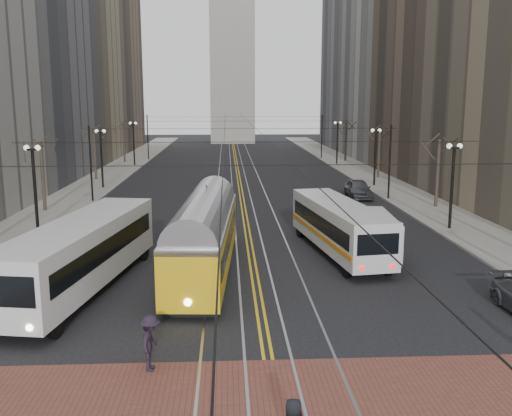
{
  "coord_description": "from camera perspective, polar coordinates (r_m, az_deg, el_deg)",
  "views": [
    {
      "loc": [
        -1.35,
        -18.95,
        8.65
      ],
      "look_at": [
        0.2,
        10.93,
        3.0
      ],
      "focal_mm": 40.0,
      "sensor_mm": 36.0,
      "label": 1
    }
  ],
  "objects": [
    {
      "name": "trolley_wires",
      "position": [
        54.02,
        -1.53,
        5.51
      ],
      "size": [
        25.96,
        120.0,
        6.6
      ],
      "color": "black",
      "rests_on": "ground"
    },
    {
      "name": "sidewalk_left",
      "position": [
        65.95,
        -14.91,
        2.86
      ],
      "size": [
        5.0,
        140.0,
        0.15
      ],
      "primitive_type": "cube",
      "color": "gray",
      "rests_on": "ground"
    },
    {
      "name": "lamp_posts",
      "position": [
        48.08,
        -1.34,
        3.7
      ],
      "size": [
        27.6,
        57.2,
        5.6
      ],
      "color": "black",
      "rests_on": "ground"
    },
    {
      "name": "sidewalk_right",
      "position": [
        66.56,
        11.29,
        3.09
      ],
      "size": [
        5.0,
        140.0,
        0.15
      ],
      "primitive_type": "cube",
      "color": "gray",
      "rests_on": "ground"
    },
    {
      "name": "building_right_far",
      "position": [
        108.93,
        11.81,
        16.46
      ],
      "size": [
        16.0,
        20.0,
        40.0
      ],
      "primitive_type": "cube",
      "color": "slate",
      "rests_on": "ground"
    },
    {
      "name": "cargo_van",
      "position": [
        32.0,
        11.51,
        -2.92
      ],
      "size": [
        2.56,
        5.75,
        2.48
      ],
      "primitive_type": "cube",
      "rotation": [
        0.0,
        0.0,
        -0.07
      ],
      "color": "silver",
      "rests_on": "ground"
    },
    {
      "name": "rear_bus",
      "position": [
        32.82,
        8.27,
        -2.06
      ],
      "size": [
        3.98,
        11.47,
        2.93
      ],
      "primitive_type": "cube",
      "rotation": [
        0.0,
        0.0,
        0.14
      ],
      "color": "silver",
      "rests_on": "ground"
    },
    {
      "name": "crosswalk_band",
      "position": [
        17.33,
        2.02,
        -19.25
      ],
      "size": [
        25.0,
        6.0,
        0.01
      ],
      "primitive_type": "cube",
      "color": "brown",
      "rests_on": "ground"
    },
    {
      "name": "sedan_grey",
      "position": [
        52.21,
        10.19,
        1.91
      ],
      "size": [
        2.05,
        4.91,
        1.66
      ],
      "primitive_type": "imported",
      "rotation": [
        0.0,
        0.0,
        -0.02
      ],
      "color": "#46494F",
      "rests_on": "ground"
    },
    {
      "name": "ground",
      "position": [
        20.88,
        1.04,
        -13.79
      ],
      "size": [
        260.0,
        260.0,
        0.0
      ],
      "primitive_type": "plane",
      "color": "black",
      "rests_on": "ground"
    },
    {
      "name": "building_right_mid",
      "position": [
        70.78,
        20.25,
        16.84
      ],
      "size": [
        16.0,
        20.0,
        34.0
      ],
      "primitive_type": "cube",
      "color": "brown",
      "rests_on": "ground"
    },
    {
      "name": "transit_bus",
      "position": [
        27.38,
        -17.01,
        -4.67
      ],
      "size": [
        4.84,
        13.24,
        3.24
      ],
      "primitive_type": "cube",
      "rotation": [
        0.0,
        0.0,
        -0.17
      ],
      "color": "silver",
      "rests_on": "ground"
    },
    {
      "name": "building_left_mid",
      "position": [
        69.8,
        -24.27,
        16.66
      ],
      "size": [
        16.0,
        20.0,
        34.0
      ],
      "primitive_type": "cube",
      "color": "slate",
      "rests_on": "ground"
    },
    {
      "name": "building_left_far",
      "position": [
        108.29,
        -16.52,
        16.29
      ],
      "size": [
        16.0,
        20.0,
        40.0
      ],
      "primitive_type": "cube",
      "color": "brown",
      "rests_on": "ground"
    },
    {
      "name": "centre_lines",
      "position": [
        64.55,
        -1.75,
        2.99
      ],
      "size": [
        0.42,
        130.0,
        0.01
      ],
      "primitive_type": "cube",
      "color": "gold",
      "rests_on": "ground"
    },
    {
      "name": "streetcar",
      "position": [
        28.97,
        -5.16,
        -3.44
      ],
      "size": [
        3.36,
        13.69,
        3.2
      ],
      "primitive_type": "cube",
      "rotation": [
        0.0,
        0.0,
        -0.06
      ],
      "color": "yellow",
      "rests_on": "ground"
    },
    {
      "name": "street_trees",
      "position": [
        54.53,
        -1.54,
        4.53
      ],
      "size": [
        31.68,
        53.28,
        5.6
      ],
      "color": "#382D23",
      "rests_on": "ground"
    },
    {
      "name": "streetcar_rails",
      "position": [
        64.55,
        -1.75,
        2.99
      ],
      "size": [
        4.8,
        130.0,
        0.02
      ],
      "primitive_type": "cube",
      "color": "gray",
      "rests_on": "ground"
    },
    {
      "name": "pedestrian_d",
      "position": [
        19.25,
        -10.51,
        -13.12
      ],
      "size": [
        0.81,
        1.26,
        1.86
      ],
      "primitive_type": "imported",
      "rotation": [
        0.0,
        0.0,
        1.47
      ],
      "color": "black",
      "rests_on": "crosswalk_band"
    }
  ]
}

